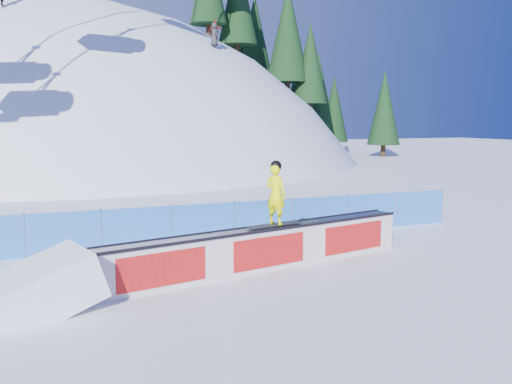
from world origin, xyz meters
name	(u,v)px	position (x,y,z in m)	size (l,w,h in m)	color
ground	(176,292)	(0.00, 0.00, 0.00)	(160.00, 160.00, 0.00)	white
snow_hill	(66,354)	(0.00, 42.00, -18.00)	(64.00, 64.00, 64.00)	white
treeline	(294,56)	(22.24, 39.67, 9.92)	(19.47, 10.44, 20.57)	#2F1F13
safety_fence	(137,228)	(0.00, 4.50, 0.60)	(22.05, 0.05, 1.30)	blue
rail_box	(263,248)	(2.48, 1.04, 0.53)	(8.81, 2.59, 1.07)	silver
snow_ramp	(32,312)	(-2.94, -0.20, 0.00)	(2.46, 1.64, 0.92)	white
snowboarder	(276,194)	(2.87, 1.13, 1.87)	(1.60, 0.67, 1.64)	black
distant_skiers	(107,5)	(3.10, 30.74, 11.74)	(15.23, 8.04, 5.97)	black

